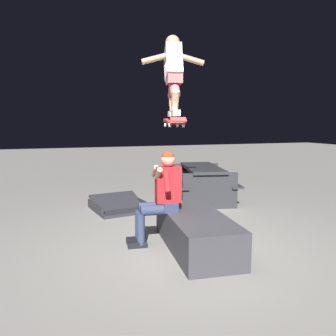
# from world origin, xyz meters

# --- Properties ---
(ground_plane) EXTENTS (40.00, 40.00, 0.00)m
(ground_plane) POSITION_xyz_m (0.00, 0.00, 0.00)
(ground_plane) COLOR gray
(ledge_box_main) EXTENTS (1.82, 0.91, 0.47)m
(ledge_box_main) POSITION_xyz_m (-0.09, -0.16, 0.23)
(ledge_box_main) COLOR #38383D
(ledge_box_main) RESTS_ON ground
(person_sitting_on_ledge) EXTENTS (0.60, 0.77, 1.30)m
(person_sitting_on_ledge) POSITION_xyz_m (0.25, 0.23, 0.72)
(person_sitting_on_ledge) COLOR #2D3856
(person_sitting_on_ledge) RESTS_ON ground
(skateboard) EXTENTS (1.04, 0.42, 0.13)m
(skateboard) POSITION_xyz_m (0.34, 0.00, 1.70)
(skateboard) COLOR #B72D2D
(skater_airborne) EXTENTS (0.64, 0.88, 1.12)m
(skater_airborne) POSITION_xyz_m (0.40, -0.01, 2.39)
(skater_airborne) COLOR white
(kicker_ramp) EXTENTS (1.16, 1.12, 0.34)m
(kicker_ramp) POSITION_xyz_m (2.25, 0.43, 0.06)
(kicker_ramp) COLOR #28282D
(kicker_ramp) RESTS_ON ground
(picnic_table_back) EXTENTS (1.96, 1.69, 0.75)m
(picnic_table_back) POSITION_xyz_m (2.48, -1.44, 0.50)
(picnic_table_back) COLOR #28282D
(picnic_table_back) RESTS_ON ground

